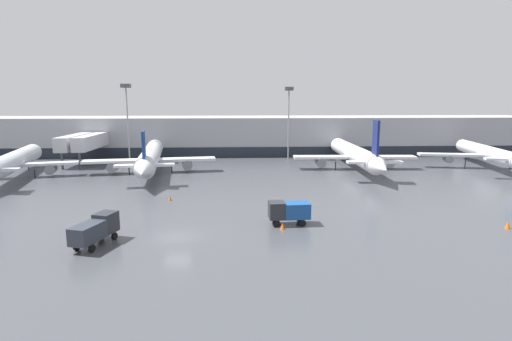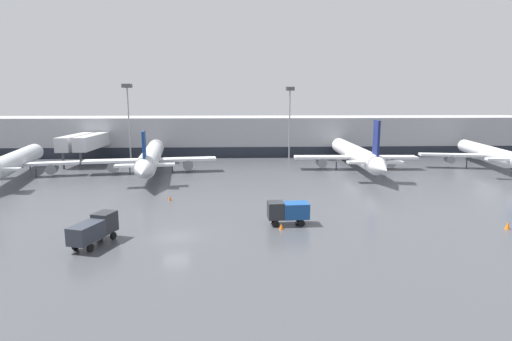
{
  "view_description": "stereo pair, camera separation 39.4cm",
  "coord_description": "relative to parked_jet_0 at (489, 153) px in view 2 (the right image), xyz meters",
  "views": [
    {
      "loc": [
        5.75,
        -37.25,
        13.06
      ],
      "look_at": [
        8.67,
        19.56,
        3.0
      ],
      "focal_mm": 28.0,
      "sensor_mm": 36.0,
      "label": 1
    },
    {
      "loc": [
        6.14,
        -37.27,
        13.06
      ],
      "look_at": [
        8.67,
        19.56,
        3.0
      ],
      "focal_mm": 28.0,
      "sensor_mm": 36.0,
      "label": 2
    }
  ],
  "objects": [
    {
      "name": "apron_light_mast_1",
      "position": [
        -36.63,
        14.94,
        9.72
      ],
      "size": [
        1.8,
        1.8,
        15.91
      ],
      "color": "gray",
      "rests_on": "ground_plane"
    },
    {
      "name": "service_truck_1",
      "position": [
        -61.22,
        -38.23,
        -1.53
      ],
      "size": [
        3.21,
        5.54,
        2.61
      ],
      "rotation": [
        0.0,
        0.0,
        1.26
      ],
      "color": "#2D333D",
      "rests_on": "ground_plane"
    },
    {
      "name": "parked_jet_0",
      "position": [
        0.0,
        0.0,
        0.0
      ],
      "size": [
        25.37,
        31.29,
        10.25
      ],
      "rotation": [
        0.0,
        0.0,
        1.39
      ],
      "color": "silver",
      "rests_on": "ground_plane"
    },
    {
      "name": "parked_jet_1",
      "position": [
        -25.77,
        0.62,
        -0.15
      ],
      "size": [
        23.3,
        36.89,
        9.96
      ],
      "rotation": [
        0.0,
        0.0,
        1.53
      ],
      "color": "white",
      "rests_on": "ground_plane"
    },
    {
      "name": "traffic_cone_1",
      "position": [
        -20.48,
        -35.61,
        -2.65
      ],
      "size": [
        0.51,
        0.51,
        0.8
      ],
      "color": "orange",
      "rests_on": "ground_plane"
    },
    {
      "name": "terminal_building",
      "position": [
        -54.41,
        25.4,
        1.45
      ],
      "size": [
        160.0,
        30.92,
        9.0
      ],
      "color": "#9EA0A5",
      "rests_on": "ground_plane"
    },
    {
      "name": "apron_light_mast_2",
      "position": [
        -71.12,
        12.11,
        10.06
      ],
      "size": [
        1.8,
        1.8,
        16.39
      ],
      "color": "gray",
      "rests_on": "ground_plane"
    },
    {
      "name": "parked_jet_2",
      "position": [
        -85.97,
        -5.2,
        -0.24
      ],
      "size": [
        20.25,
        33.22,
        10.01
      ],
      "rotation": [
        0.0,
        0.0,
        1.8
      ],
      "color": "silver",
      "rests_on": "ground_plane"
    },
    {
      "name": "traffic_cone_2",
      "position": [
        -43.7,
        -34.68,
        -2.73
      ],
      "size": [
        0.48,
        0.48,
        0.64
      ],
      "color": "orange",
      "rests_on": "ground_plane"
    },
    {
      "name": "service_truck_0",
      "position": [
        -42.83,
        -33.01,
        -1.54
      ],
      "size": [
        4.42,
        2.19,
        2.48
      ],
      "rotation": [
        0.0,
        0.0,
        3.2
      ],
      "color": "#19478C",
      "rests_on": "ground_plane"
    },
    {
      "name": "ground_plane",
      "position": [
        -54.17,
        -36.44,
        -3.05
      ],
      "size": [
        320.0,
        320.0,
        0.0
      ],
      "primitive_type": "plane",
      "color": "#424449"
    },
    {
      "name": "traffic_cone_3",
      "position": [
        -57.13,
        -22.06,
        -2.72
      ],
      "size": [
        0.4,
        0.4,
        0.66
      ],
      "color": "orange",
      "rests_on": "ground_plane"
    },
    {
      "name": "parked_jet_4",
      "position": [
        -63.87,
        -1.33,
        -0.15
      ],
      "size": [
        23.54,
        36.44,
        8.48
      ],
      "rotation": [
        0.0,
        0.0,
        1.71
      ],
      "color": "silver",
      "rests_on": "ground_plane"
    }
  ]
}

